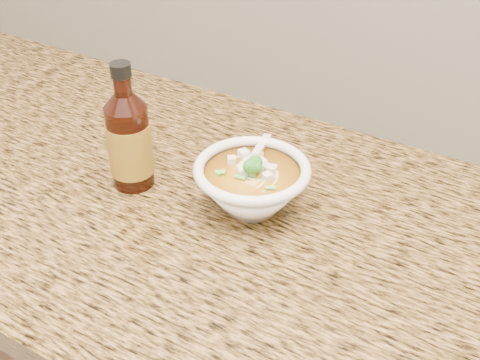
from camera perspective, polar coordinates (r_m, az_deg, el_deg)
The scene contains 3 objects.
counter_slab at distance 0.84m, azimuth 11.50°, elevation -8.12°, with size 4.00×0.68×0.04m, color olive.
soup_bowl at distance 0.87m, azimuth 1.14°, elevation -0.59°, with size 0.17×0.19×0.09m.
hot_sauce_bottle at distance 0.92m, azimuth -10.45°, elevation 3.64°, with size 0.08×0.08×0.20m.
Camera 1 is at (0.17, 1.08, 1.44)m, focal length 45.00 mm.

